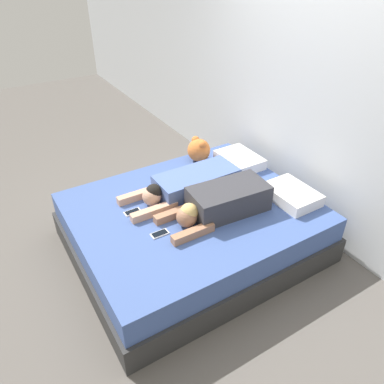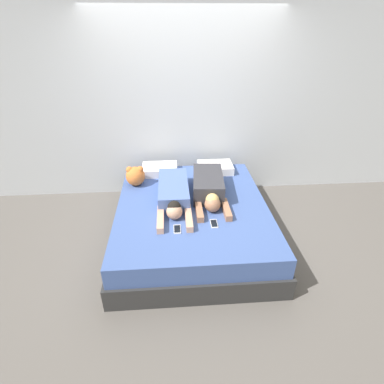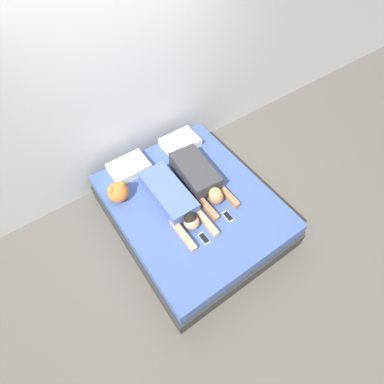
{
  "view_description": "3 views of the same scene",
  "coord_description": "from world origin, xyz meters",
  "px_view_note": "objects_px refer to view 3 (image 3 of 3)",
  "views": [
    {
      "loc": [
        2.32,
        -1.42,
        2.43
      ],
      "look_at": [
        0.0,
        0.0,
        0.63
      ],
      "focal_mm": 35.0,
      "sensor_mm": 36.0,
      "label": 1
    },
    {
      "loc": [
        -0.22,
        -2.95,
        2.33
      ],
      "look_at": [
        0.0,
        0.0,
        0.63
      ],
      "focal_mm": 28.0,
      "sensor_mm": 36.0,
      "label": 2
    },
    {
      "loc": [
        -1.16,
        -1.64,
        3.38
      ],
      "look_at": [
        0.0,
        0.0,
        0.63
      ],
      "focal_mm": 28.0,
      "sensor_mm": 36.0,
      "label": 3
    }
  ],
  "objects_px": {
    "pillow_head_left": "(129,167)",
    "cell_phone_left": "(204,238)",
    "bed": "(192,210)",
    "plush_toy": "(118,192)",
    "person_right": "(199,177)",
    "pillow_head_right": "(180,142)",
    "person_left": "(173,199)",
    "cell_phone_right": "(228,216)"
  },
  "relations": [
    {
      "from": "person_left",
      "to": "person_right",
      "type": "relative_size",
      "value": 1.14
    },
    {
      "from": "bed",
      "to": "person_right",
      "type": "bearing_deg",
      "value": 37.3
    },
    {
      "from": "cell_phone_left",
      "to": "cell_phone_right",
      "type": "distance_m",
      "value": 0.39
    },
    {
      "from": "pillow_head_right",
      "to": "person_right",
      "type": "bearing_deg",
      "value": -104.66
    },
    {
      "from": "bed",
      "to": "cell_phone_left",
      "type": "xyz_separation_m",
      "value": [
        -0.19,
        -0.5,
        0.25
      ]
    },
    {
      "from": "person_right",
      "to": "person_left",
      "type": "bearing_deg",
      "value": -169.53
    },
    {
      "from": "person_left",
      "to": "pillow_head_right",
      "type": "bearing_deg",
      "value": 51.21
    },
    {
      "from": "cell_phone_right",
      "to": "plush_toy",
      "type": "xyz_separation_m",
      "value": [
        -0.89,
        0.94,
        0.12
      ]
    },
    {
      "from": "pillow_head_right",
      "to": "plush_toy",
      "type": "bearing_deg",
      "value": -163.44
    },
    {
      "from": "pillow_head_right",
      "to": "person_right",
      "type": "relative_size",
      "value": 0.48
    },
    {
      "from": "bed",
      "to": "cell_phone_right",
      "type": "xyz_separation_m",
      "value": [
        0.2,
        -0.43,
        0.25
      ]
    },
    {
      "from": "pillow_head_left",
      "to": "plush_toy",
      "type": "relative_size",
      "value": 1.86
    },
    {
      "from": "person_right",
      "to": "cell_phone_left",
      "type": "height_order",
      "value": "person_right"
    },
    {
      "from": "cell_phone_left",
      "to": "plush_toy",
      "type": "relative_size",
      "value": 0.57
    },
    {
      "from": "pillow_head_left",
      "to": "cell_phone_left",
      "type": "bearing_deg",
      "value": -81.47
    },
    {
      "from": "person_left",
      "to": "plush_toy",
      "type": "height_order",
      "value": "plush_toy"
    },
    {
      "from": "person_left",
      "to": "plush_toy",
      "type": "distance_m",
      "value": 0.64
    },
    {
      "from": "bed",
      "to": "pillow_head_left",
      "type": "bearing_deg",
      "value": 115.08
    },
    {
      "from": "bed",
      "to": "person_left",
      "type": "distance_m",
      "value": 0.4
    },
    {
      "from": "pillow_head_right",
      "to": "plush_toy",
      "type": "relative_size",
      "value": 1.86
    },
    {
      "from": "person_left",
      "to": "person_right",
      "type": "distance_m",
      "value": 0.43
    },
    {
      "from": "person_right",
      "to": "cell_phone_left",
      "type": "xyz_separation_m",
      "value": [
        -0.4,
        -0.66,
        -0.11
      ]
    },
    {
      "from": "plush_toy",
      "to": "pillow_head_right",
      "type": "bearing_deg",
      "value": 16.56
    },
    {
      "from": "bed",
      "to": "person_right",
      "type": "xyz_separation_m",
      "value": [
        0.21,
        0.16,
        0.35
      ]
    },
    {
      "from": "bed",
      "to": "pillow_head_left",
      "type": "distance_m",
      "value": 0.96
    },
    {
      "from": "bed",
      "to": "person_right",
      "type": "distance_m",
      "value": 0.44
    },
    {
      "from": "pillow_head_right",
      "to": "person_right",
      "type": "distance_m",
      "value": 0.69
    },
    {
      "from": "plush_toy",
      "to": "person_left",
      "type": "bearing_deg",
      "value": -41.57
    },
    {
      "from": "plush_toy",
      "to": "bed",
      "type": "bearing_deg",
      "value": -36.43
    },
    {
      "from": "cell_phone_left",
      "to": "pillow_head_right",
      "type": "bearing_deg",
      "value": 66.48
    },
    {
      "from": "pillow_head_left",
      "to": "pillow_head_right",
      "type": "distance_m",
      "value": 0.77
    },
    {
      "from": "bed",
      "to": "cell_phone_right",
      "type": "height_order",
      "value": "cell_phone_right"
    },
    {
      "from": "bed",
      "to": "plush_toy",
      "type": "distance_m",
      "value": 0.93
    },
    {
      "from": "bed",
      "to": "pillow_head_left",
      "type": "xyz_separation_m",
      "value": [
        -0.39,
        0.83,
        0.3
      ]
    },
    {
      "from": "bed",
      "to": "cell_phone_right",
      "type": "distance_m",
      "value": 0.53
    },
    {
      "from": "person_left",
      "to": "cell_phone_right",
      "type": "bearing_deg",
      "value": -51.43
    },
    {
      "from": "pillow_head_right",
      "to": "cell_phone_right",
      "type": "bearing_deg",
      "value": -98.53
    },
    {
      "from": "pillow_head_right",
      "to": "plush_toy",
      "type": "height_order",
      "value": "plush_toy"
    },
    {
      "from": "cell_phone_left",
      "to": "plush_toy",
      "type": "xyz_separation_m",
      "value": [
        -0.5,
        1.0,
        0.12
      ]
    },
    {
      "from": "pillow_head_left",
      "to": "cell_phone_left",
      "type": "relative_size",
      "value": 3.25
    },
    {
      "from": "person_left",
      "to": "cell_phone_right",
      "type": "height_order",
      "value": "person_left"
    },
    {
      "from": "pillow_head_left",
      "to": "person_right",
      "type": "xyz_separation_m",
      "value": [
        0.6,
        -0.66,
        0.06
      ]
    }
  ]
}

